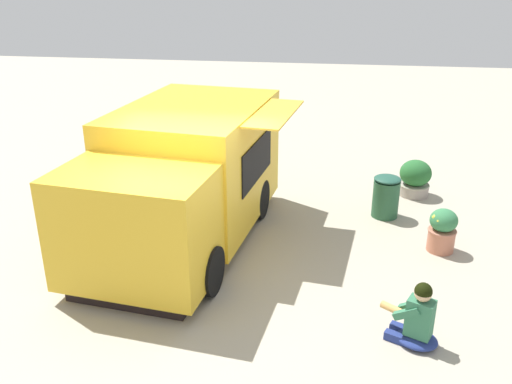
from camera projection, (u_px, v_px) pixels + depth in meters
ground_plane at (192, 276)px, 8.38m from camera, size 40.00×40.00×0.00m
food_truck at (183, 181)px, 9.15m from camera, size 4.85×3.26×2.21m
person_customer at (416, 320)px, 6.77m from camera, size 0.62×0.80×0.88m
planter_flowering_near at (442, 230)px, 8.99m from camera, size 0.47×0.47×0.74m
planter_flowering_far at (415, 178)px, 11.19m from camera, size 0.64×0.64×0.75m
planter_flowering_side at (101, 161)px, 12.37m from camera, size 0.50×0.50×0.63m
trash_bin at (386, 196)px, 10.23m from camera, size 0.50×0.50×0.81m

